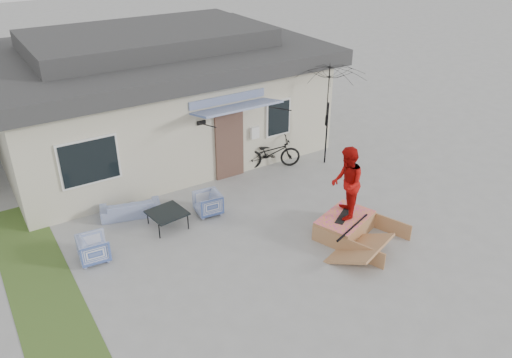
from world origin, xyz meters
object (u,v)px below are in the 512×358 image
coffee_table (168,219)px  patio_umbrella (328,113)px  bicycle (271,150)px  skateboard (344,215)px  skater (347,182)px  armchair_right (208,202)px  skate_ramp (344,225)px  armchair_left (93,247)px  loveseat (130,205)px

coffee_table → patio_umbrella: size_ratio=0.40×
bicycle → skateboard: bearing=-165.0°
skateboard → skater: bearing=0.0°
patio_umbrella → armchair_right: bearing=-170.6°
patio_umbrella → skate_ramp: bearing=-122.0°
bicycle → skateboard: size_ratio=2.28×
armchair_left → skateboard: bearing=-106.2°
armchair_left → patio_umbrella: patio_umbrella is taller
coffee_table → bicycle: size_ratio=0.47×
armchair_left → armchair_right: (3.28, 0.45, -0.01)m
loveseat → skater: 5.88m
loveseat → coffee_table: size_ratio=1.79×
coffee_table → armchair_left: bearing=-168.7°
loveseat → coffee_table: 1.25m
skate_ramp → armchair_right: bearing=112.9°
armchair_right → bicycle: bearing=121.4°
skater → skateboard: bearing=180.0°
armchair_left → patio_umbrella: bearing=-76.1°
armchair_left → bicycle: 6.61m
armchair_right → skateboard: (2.52, -2.72, 0.18)m
skateboard → skater: (0.00, 0.00, 0.97)m
bicycle → skate_ramp: (-0.51, -4.22, -0.37)m
armchair_left → armchair_right: 3.31m
loveseat → bicycle: 4.93m
patio_umbrella → skateboard: (-2.23, -3.50, -1.22)m
loveseat → armchair_left: 2.06m
skateboard → loveseat: bearing=107.8°
patio_umbrella → skater: (-2.23, -3.50, -0.25)m
armchair_left → skater: bearing=-106.2°
bicycle → skateboard: 4.21m
bicycle → armchair_right: bearing=137.8°
coffee_table → patio_umbrella: (5.96, 0.82, 1.53)m
patio_umbrella → skate_ramp: 4.44m
skateboard → armchair_left: bearing=127.1°
armchair_left → skate_ramp: armchair_left is taller
skateboard → skater: skater is taller
armchair_right → bicycle: 3.39m
loveseat → armchair_right: armchair_right is taller
skater → skate_ramp: bearing=55.9°
skate_ramp → skateboard: size_ratio=2.36×
bicycle → skater: (-0.53, -4.17, 0.88)m
coffee_table → skateboard: (3.73, -2.68, 0.30)m
coffee_table → skate_ramp: bearing=-36.0°
loveseat → bicycle: size_ratio=0.84×
skate_ramp → armchair_left: bearing=138.6°
loveseat → patio_umbrella: (6.60, -0.25, 1.43)m
armchair_left → skate_ramp: 6.26m
skate_ramp → skateboard: 0.28m
coffee_table → skater: 4.77m
loveseat → skater: size_ratio=0.85×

